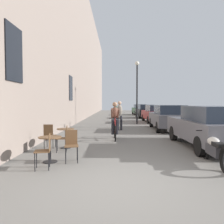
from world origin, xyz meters
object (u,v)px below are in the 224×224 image
object	(u,v)px
cafe_chair_near_toward_wall	(71,143)
street_lamp	(137,84)
parked_motorcycle	(215,150)
cyclist_on_bicycle	(115,121)
cafe_table_mid	(66,134)
parked_car_third	(155,113)
pedestrian_near	(120,114)
parked_car_fourth	(145,111)
cafe_chair_near_toward_street	(45,149)
cafe_chair_mid_toward_street	(49,134)
parked_car_second	(168,117)
cafe_chair_mid_toward_wall	(64,137)
parked_car_fifth	(140,109)
parked_car_nearest	(208,126)
pedestrian_mid	(116,113)
cafe_table_near	(50,144)

from	to	relation	value
cafe_chair_near_toward_wall	street_lamp	world-z (taller)	street_lamp
parked_motorcycle	cyclist_on_bicycle	bearing A→B (deg)	122.30
cafe_table_mid	parked_car_third	bearing A→B (deg)	63.85
pedestrian_near	parked_car_fourth	world-z (taller)	pedestrian_near
parked_car_third	cafe_chair_near_toward_street	bearing A→B (deg)	-111.36
cyclist_on_bicycle	parked_car_third	distance (m)	9.33
cyclist_on_bicycle	parked_motorcycle	world-z (taller)	cyclist_on_bicycle
parked_car_fourth	parked_motorcycle	world-z (taller)	parked_car_fourth
cafe_chair_mid_toward_street	parked_car_third	world-z (taller)	parked_car_third
cyclist_on_bicycle	street_lamp	distance (m)	7.64
cafe_chair_near_toward_wall	parked_car_second	xyz separation A→B (m)	(4.51, 7.30, 0.28)
cafe_chair_mid_toward_wall	parked_car_second	bearing A→B (deg)	50.35
street_lamp	parked_car_fifth	xyz separation A→B (m)	(1.68, 13.09, -2.35)
cafe_chair_near_toward_wall	parked_car_third	bearing A→B (deg)	69.57
street_lamp	parked_car_fourth	bearing A→B (deg)	77.14
cafe_chair_near_toward_wall	parked_car_nearest	xyz separation A→B (m)	(4.70, 1.99, 0.29)
cafe_chair_mid_toward_wall	pedestrian_near	size ratio (longest dim) A/B	0.50
pedestrian_mid	street_lamp	world-z (taller)	street_lamp
cafe_chair_mid_toward_street	parked_motorcycle	distance (m)	5.51
cafe_chair_mid_toward_street	parked_motorcycle	xyz separation A→B (m)	(5.10, -2.10, -0.11)
cafe_chair_mid_toward_wall	cafe_table_near	bearing A→B (deg)	-93.58
cafe_chair_near_toward_wall	pedestrian_mid	distance (m)	8.89
cyclist_on_bicycle	cafe_chair_near_toward_wall	bearing A→B (deg)	-107.50
parked_car_nearest	parked_motorcycle	xyz separation A→B (m)	(-0.77, -2.31, -0.40)
cafe_table_mid	parked_car_second	size ratio (longest dim) A/B	0.16
cyclist_on_bicycle	parked_car_fifth	world-z (taller)	cyclist_on_bicycle
parked_car_fourth	cafe_table_mid	bearing A→B (deg)	-107.67
pedestrian_near	parked_car_fifth	bearing A→B (deg)	79.51
pedestrian_near	parked_motorcycle	distance (m)	7.91
cafe_chair_mid_toward_wall	cyclist_on_bicycle	bearing A→B (deg)	56.92
pedestrian_mid	cafe_chair_mid_toward_street	bearing A→B (deg)	-109.46
cafe_table_mid	parked_car_nearest	size ratio (longest dim) A/B	0.16
parked_car_third	parked_motorcycle	xyz separation A→B (m)	(-0.77, -12.92, -0.36)
parked_car_fourth	cafe_table_near	bearing A→B (deg)	-105.92
cafe_table_near	parked_car_fourth	xyz separation A→B (m)	(5.18, 18.17, 0.24)
cafe_table_near	parked_car_third	distance (m)	13.73
parked_car_second	parked_car_fifth	distance (m)	16.79
cafe_chair_near_toward_street	parked_car_nearest	bearing A→B (deg)	27.50
cafe_table_near	parked_car_fifth	world-z (taller)	parked_car_fifth
parked_car_third	parked_motorcycle	world-z (taller)	parked_car_third
cafe_table_near	cafe_chair_mid_toward_wall	bearing A→B (deg)	86.42
pedestrian_near	street_lamp	xyz separation A→B (m)	(1.45, 3.81, 2.11)
cafe_table_near	parked_car_nearest	distance (m)	5.68
parked_car_nearest	parked_car_fifth	size ratio (longest dim) A/B	1.06
street_lamp	parked_car_nearest	size ratio (longest dim) A/B	1.11
parked_car_second	cyclist_on_bicycle	bearing A→B (deg)	-134.12
street_lamp	cafe_chair_near_toward_wall	bearing A→B (deg)	-105.12
cafe_table_near	cafe_chair_near_toward_wall	size ratio (longest dim) A/B	0.81
parked_car_fifth	street_lamp	bearing A→B (deg)	-97.32
pedestrian_near	cyclist_on_bicycle	bearing A→B (deg)	-95.00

